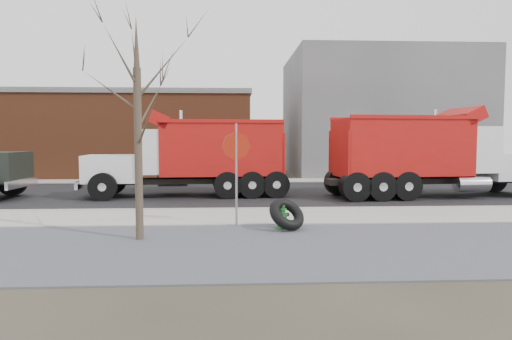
{
  "coord_description": "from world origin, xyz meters",
  "views": [
    {
      "loc": [
        -1.02,
        -13.28,
        2.39
      ],
      "look_at": [
        -0.29,
        0.9,
        1.4
      ],
      "focal_mm": 32.0,
      "sensor_mm": 36.0,
      "label": 1
    }
  ],
  "objects": [
    {
      "name": "sidewalk",
      "position": [
        0.0,
        0.25,
        0.03
      ],
      "size": [
        60.0,
        2.5,
        0.06
      ],
      "primitive_type": "cube",
      "color": "#9E9B93",
      "rests_on": "ground"
    },
    {
      "name": "gravel_verge",
      "position": [
        0.0,
        -3.5,
        0.01
      ],
      "size": [
        60.0,
        5.0,
        0.03
      ],
      "primitive_type": "cube",
      "color": "slate",
      "rests_on": "ground"
    },
    {
      "name": "road",
      "position": [
        0.0,
        6.3,
        0.01
      ],
      "size": [
        60.0,
        9.4,
        0.02
      ],
      "primitive_type": "cube",
      "color": "black",
      "rests_on": "ground"
    },
    {
      "name": "far_sidewalk",
      "position": [
        0.0,
        12.0,
        0.03
      ],
      "size": [
        60.0,
        2.0,
        0.06
      ],
      "primitive_type": "cube",
      "color": "#9E9B93",
      "rests_on": "ground"
    },
    {
      "name": "building_brick",
      "position": [
        -10.0,
        17.0,
        2.65
      ],
      "size": [
        20.2,
        8.2,
        5.3
      ],
      "color": "brown",
      "rests_on": "ground"
    },
    {
      "name": "curb",
      "position": [
        0.0,
        1.55,
        0.06
      ],
      "size": [
        60.0,
        0.15,
        0.11
      ],
      "primitive_type": "cube",
      "color": "#9E9B93",
      "rests_on": "ground"
    },
    {
      "name": "truck_tire",
      "position": [
        0.38,
        -1.66,
        0.43
      ],
      "size": [
        1.3,
        1.28,
        0.88
      ],
      "color": "black",
      "rests_on": "ground"
    },
    {
      "name": "fire_hydrant",
      "position": [
        0.26,
        -1.47,
        0.34
      ],
      "size": [
        0.42,
        0.42,
        0.75
      ],
      "rotation": [
        0.0,
        0.0,
        0.33
      ],
      "color": "#286A2E",
      "rests_on": "ground"
    },
    {
      "name": "stop_sign",
      "position": [
        -0.92,
        -1.13,
        1.9
      ],
      "size": [
        0.76,
        0.07,
        2.78
      ],
      "rotation": [
        0.0,
        0.0,
        -0.34
      ],
      "color": "gray",
      "rests_on": "ground"
    },
    {
      "name": "bare_tree",
      "position": [
        -3.2,
        -2.6,
        3.3
      ],
      "size": [
        3.2,
        3.2,
        5.2
      ],
      "color": "#382D23",
      "rests_on": "ground"
    },
    {
      "name": "building_grey",
      "position": [
        9.0,
        18.0,
        4.0
      ],
      "size": [
        12.0,
        10.0,
        8.0
      ],
      "color": "gray",
      "rests_on": "ground"
    },
    {
      "name": "ground",
      "position": [
        0.0,
        0.0,
        0.0
      ],
      "size": [
        120.0,
        120.0,
        0.0
      ],
      "primitive_type": "plane",
      "color": "#383328",
      "rests_on": "ground"
    },
    {
      "name": "dump_truck_red_a",
      "position": [
        6.85,
        4.8,
        1.83
      ],
      "size": [
        8.98,
        3.17,
        3.59
      ],
      "rotation": [
        0.0,
        0.0,
        0.09
      ],
      "color": "black",
      "rests_on": "ground"
    },
    {
      "name": "dump_truck_red_b",
      "position": [
        -2.52,
        5.46,
        1.75
      ],
      "size": [
        8.2,
        2.9,
        3.44
      ],
      "rotation": [
        0.0,
        0.0,
        3.22
      ],
      "color": "black",
      "rests_on": "ground"
    }
  ]
}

